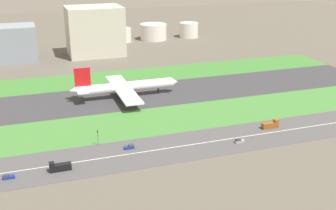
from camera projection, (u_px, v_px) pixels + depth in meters
ground_plane at (162, 93)px, 253.52m from camera, size 800.00×800.00×0.00m
runway at (162, 93)px, 253.50m from camera, size 280.00×46.00×0.10m
grass_median_north at (144, 75)px, 289.89m from camera, size 280.00×36.00×0.10m
grass_median_south at (187, 117)px, 217.11m from camera, size 280.00×36.00×0.10m
highway at (213, 141)px, 188.71m from camera, size 280.00×28.00×0.10m
highway_centerline at (213, 141)px, 188.69m from camera, size 266.00×0.50×0.01m
airliner at (124, 87)px, 244.10m from camera, size 65.00×56.00×19.70m
car_0 at (239, 141)px, 187.23m from camera, size 4.40×1.80×2.00m
truck_1 at (60, 167)px, 163.00m from camera, size 8.40×2.50×4.00m
car_1 at (130, 147)px, 181.46m from camera, size 4.40×1.80×2.00m
car_2 at (8, 177)px, 157.43m from camera, size 4.40×1.80×2.00m
truck_2 at (271, 125)px, 202.65m from camera, size 8.40×2.50×4.00m
traffic_light at (98, 136)px, 183.63m from camera, size 0.36×0.50×7.20m
terminal_building at (6, 44)px, 322.50m from camera, size 45.73×28.53×27.47m
hangar_building at (95, 31)px, 341.66m from camera, size 44.36×34.63×39.36m
fuel_tank_west at (121, 35)px, 395.83m from camera, size 19.31×19.31×12.73m
fuel_tank_centre at (153, 32)px, 405.22m from camera, size 25.52×25.52×15.14m
fuel_tank_east at (189, 30)px, 416.61m from camera, size 18.40×18.40×14.48m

